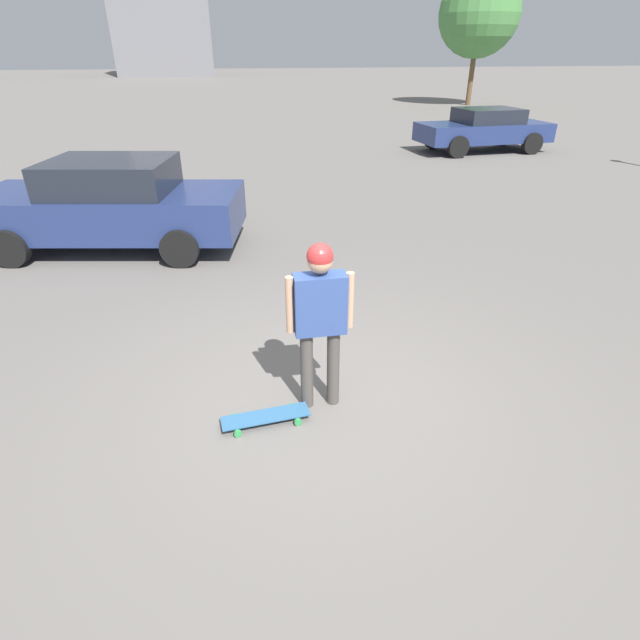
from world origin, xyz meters
name	(u,v)px	position (x,y,z in m)	size (l,w,h in m)	color
ground_plane	(320,403)	(0.00, 0.00, 0.00)	(220.00, 220.00, 0.00)	slate
person	(320,310)	(0.00, 0.00, 1.02)	(0.60, 0.23, 1.63)	#4C4742
skateboard	(266,417)	(-0.55, -0.17, 0.07)	(0.82, 0.29, 0.08)	#336693
car_parked_near	(111,204)	(-2.37, 5.09, 0.76)	(4.60, 2.72, 1.49)	navy
car_parked_far	(484,129)	(8.65, 12.17, 0.73)	(4.37, 2.01, 1.37)	navy
tree_distant	(479,14)	(16.48, 27.61, 4.98)	(4.77, 4.77, 7.37)	brown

